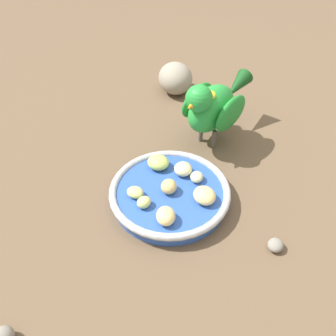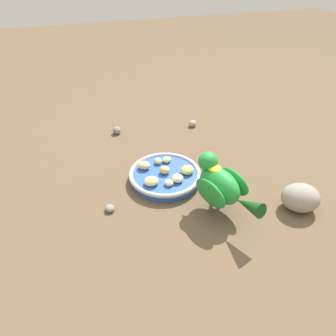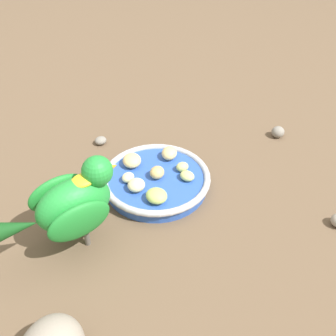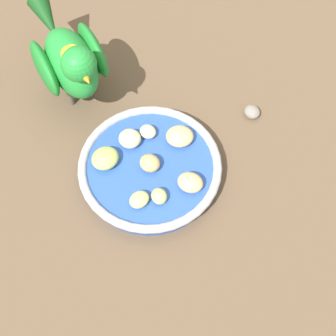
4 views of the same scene
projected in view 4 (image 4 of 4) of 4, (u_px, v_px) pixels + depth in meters
name	position (u px, v px, depth m)	size (l,w,h in m)	color
ground_plane	(157.00, 160.00, 0.72)	(4.00, 4.00, 0.00)	brown
feeding_bowl	(150.00, 168.00, 0.69)	(0.20, 0.20, 0.03)	#2D56B7
apple_piece_0	(180.00, 136.00, 0.69)	(0.04, 0.04, 0.02)	#E5C67F
apple_piece_1	(105.00, 158.00, 0.68)	(0.04, 0.04, 0.02)	#B2CC66
apple_piece_2	(159.00, 196.00, 0.65)	(0.02, 0.02, 0.02)	#C6D17A
apple_piece_3	(139.00, 200.00, 0.65)	(0.03, 0.02, 0.02)	#C6D17A
apple_piece_4	(190.00, 182.00, 0.66)	(0.04, 0.03, 0.02)	#E5C67F
apple_piece_5	(148.00, 132.00, 0.70)	(0.02, 0.02, 0.02)	beige
apple_piece_6	(130.00, 139.00, 0.69)	(0.03, 0.03, 0.02)	beige
apple_piece_7	(150.00, 163.00, 0.67)	(0.03, 0.03, 0.02)	tan
parrot	(70.00, 59.00, 0.70)	(0.12, 0.21, 0.15)	#59544C
pebble_1	(252.00, 112.00, 0.75)	(0.03, 0.02, 0.02)	gray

